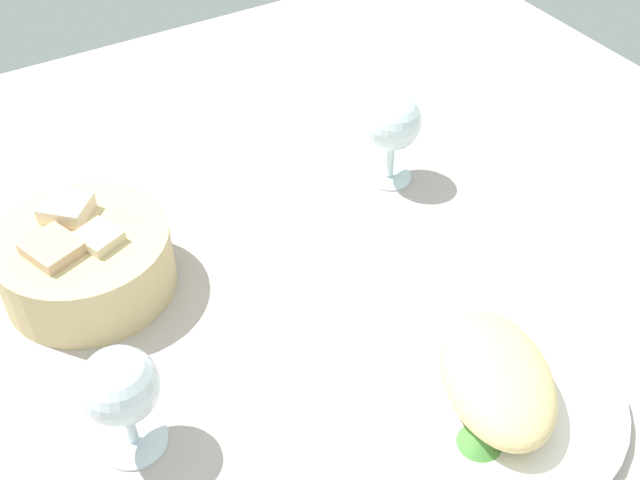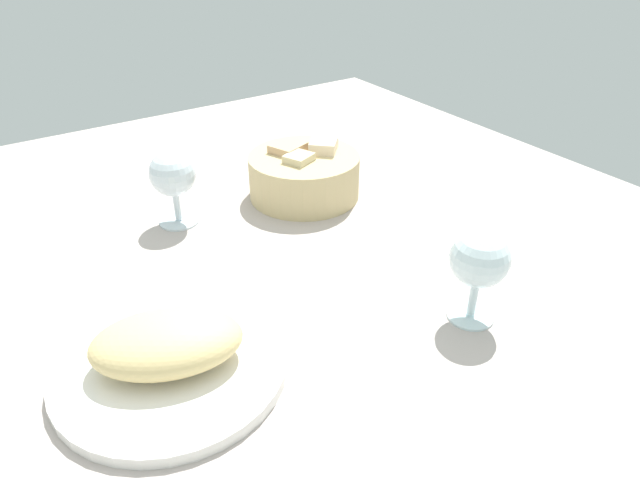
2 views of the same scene
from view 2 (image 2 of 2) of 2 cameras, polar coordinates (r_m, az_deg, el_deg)
ground_plane at (r=77.23cm, az=-7.03°, el=-4.81°), size 140.00×140.00×2.00cm
plate at (r=65.01cm, az=-14.52°, el=-12.00°), size 24.92×24.92×1.40cm
omelette at (r=62.84cm, az=-14.92°, el=-9.79°), size 18.46×15.39×5.22cm
lettuce_garnish at (r=66.70cm, az=-18.90°, el=-9.71°), size 4.07×4.07×1.79cm
bread_basket at (r=96.24cm, az=-1.59°, el=6.54°), size 18.32×18.32×9.08cm
wine_glass_near at (r=68.16cm, az=15.50°, el=-2.10°), size 6.97×6.97×11.97cm
wine_glass_far at (r=89.03cm, az=-14.36°, el=6.06°), size 6.91×6.91×11.68cm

